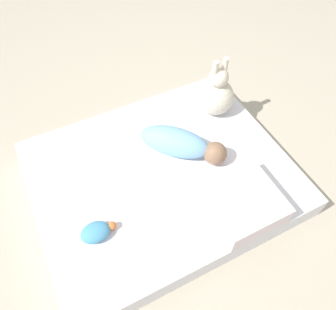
% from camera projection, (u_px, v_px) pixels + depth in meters
% --- Properties ---
extents(ground_plane, '(12.00, 12.00, 0.00)m').
position_uv_depth(ground_plane, '(162.00, 185.00, 1.87)').
color(ground_plane, '#B2A893').
extents(bed_mattress, '(1.34, 1.09, 0.14)m').
position_uv_depth(bed_mattress, '(162.00, 178.00, 1.81)').
color(bed_mattress, white).
rests_on(bed_mattress, ground_plane).
extents(swaddled_baby, '(0.42, 0.42, 0.16)m').
position_uv_depth(swaddled_baby, '(181.00, 144.00, 1.77)').
color(swaddled_baby, '#7FB7E5').
rests_on(swaddled_baby, bed_mattress).
extents(pillow, '(0.33, 0.33, 0.12)m').
position_uv_depth(pillow, '(243.00, 203.00, 1.57)').
color(pillow, white).
rests_on(pillow, bed_mattress).
extents(bunny_plush, '(0.22, 0.22, 0.37)m').
position_uv_depth(bunny_plush, '(216.00, 94.00, 1.93)').
color(bunny_plush, beige).
rests_on(bunny_plush, bed_mattress).
extents(turtle_plush, '(0.17, 0.10, 0.07)m').
position_uv_depth(turtle_plush, '(96.00, 232.00, 1.51)').
color(turtle_plush, '#4C99C6').
rests_on(turtle_plush, bed_mattress).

